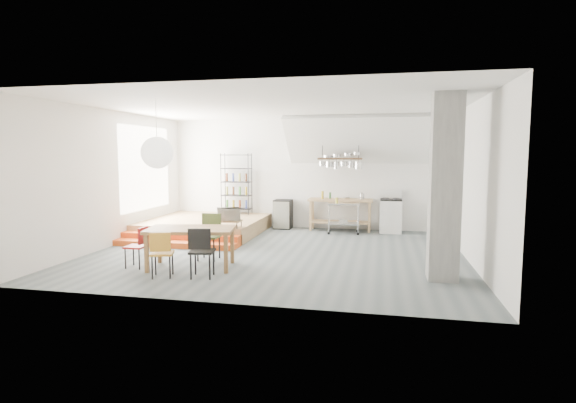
% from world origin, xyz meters
% --- Properties ---
extents(floor, '(8.00, 8.00, 0.00)m').
position_xyz_m(floor, '(0.00, 0.00, 0.00)').
color(floor, '#566063').
rests_on(floor, ground).
extents(wall_back, '(8.00, 0.04, 3.20)m').
position_xyz_m(wall_back, '(0.00, 3.50, 1.60)').
color(wall_back, silver).
rests_on(wall_back, ground).
extents(wall_left, '(0.04, 7.00, 3.20)m').
position_xyz_m(wall_left, '(-4.00, 0.00, 1.60)').
color(wall_left, silver).
rests_on(wall_left, ground).
extents(wall_right, '(0.04, 7.00, 3.20)m').
position_xyz_m(wall_right, '(4.00, 0.00, 1.60)').
color(wall_right, silver).
rests_on(wall_right, ground).
extents(ceiling, '(8.00, 7.00, 0.02)m').
position_xyz_m(ceiling, '(0.00, 0.00, 3.20)').
color(ceiling, white).
rests_on(ceiling, wall_back).
extents(slope_ceiling, '(4.40, 1.44, 1.32)m').
position_xyz_m(slope_ceiling, '(1.80, 2.90, 2.55)').
color(slope_ceiling, white).
rests_on(slope_ceiling, wall_back).
extents(window_pane, '(0.02, 2.50, 2.20)m').
position_xyz_m(window_pane, '(-3.98, 1.50, 1.80)').
color(window_pane, white).
rests_on(window_pane, wall_left).
extents(platform, '(3.00, 3.00, 0.40)m').
position_xyz_m(platform, '(-2.50, 2.00, 0.20)').
color(platform, '#A27E51').
rests_on(platform, ground).
extents(step_lower, '(3.00, 0.35, 0.13)m').
position_xyz_m(step_lower, '(-2.50, 0.05, 0.07)').
color(step_lower, '#E1531A').
rests_on(step_lower, ground).
extents(step_upper, '(3.00, 0.35, 0.27)m').
position_xyz_m(step_upper, '(-2.50, 0.40, 0.13)').
color(step_upper, '#E1531A').
rests_on(step_upper, ground).
extents(concrete_column, '(0.50, 0.50, 3.20)m').
position_xyz_m(concrete_column, '(3.30, -1.50, 1.60)').
color(concrete_column, slate).
rests_on(concrete_column, ground).
extents(kitchen_counter, '(1.80, 0.60, 0.91)m').
position_xyz_m(kitchen_counter, '(1.10, 3.15, 0.63)').
color(kitchen_counter, '#A27E51').
rests_on(kitchen_counter, ground).
extents(stove, '(0.60, 0.60, 1.18)m').
position_xyz_m(stove, '(2.50, 3.16, 0.48)').
color(stove, white).
rests_on(stove, ground).
extents(pot_rack, '(1.20, 0.50, 1.43)m').
position_xyz_m(pot_rack, '(1.13, 2.92, 1.98)').
color(pot_rack, '#3D2818').
rests_on(pot_rack, ceiling).
extents(wire_shelving, '(0.88, 0.38, 1.80)m').
position_xyz_m(wire_shelving, '(-2.00, 3.20, 1.33)').
color(wire_shelving, black).
rests_on(wire_shelving, platform).
extents(microwave_shelf, '(0.60, 0.40, 0.16)m').
position_xyz_m(microwave_shelf, '(-1.40, 0.75, 0.55)').
color(microwave_shelf, '#A27E51').
rests_on(microwave_shelf, platform).
extents(paper_lantern, '(0.60, 0.60, 0.60)m').
position_xyz_m(paper_lantern, '(-1.90, -1.77, 2.20)').
color(paper_lantern, white).
rests_on(paper_lantern, ceiling).
extents(dining_table, '(1.76, 1.19, 0.77)m').
position_xyz_m(dining_table, '(-1.31, -1.66, 0.69)').
color(dining_table, brown).
rests_on(dining_table, ground).
extents(chair_mustard, '(0.47, 0.47, 0.83)m').
position_xyz_m(chair_mustard, '(-1.52, -2.44, 0.49)').
color(chair_mustard, '#C18021').
rests_on(chair_mustard, ground).
extents(chair_black, '(0.48, 0.48, 0.90)m').
position_xyz_m(chair_black, '(-0.82, -2.31, 0.54)').
color(chair_black, black).
rests_on(chair_black, ground).
extents(chair_olive, '(0.44, 0.44, 0.94)m').
position_xyz_m(chair_olive, '(-1.23, -0.89, 0.56)').
color(chair_olive, '#586B32').
rests_on(chair_olive, ground).
extents(chair_red, '(0.36, 0.36, 0.79)m').
position_xyz_m(chair_red, '(-2.29, -1.85, 0.47)').
color(chair_red, red).
rests_on(chair_red, ground).
extents(rolling_cart, '(0.90, 0.56, 0.85)m').
position_xyz_m(rolling_cart, '(1.23, 2.70, 0.55)').
color(rolling_cart, silver).
rests_on(rolling_cart, ground).
extents(mini_fridge, '(0.50, 0.50, 0.85)m').
position_xyz_m(mini_fridge, '(-0.58, 3.20, 0.42)').
color(mini_fridge, black).
rests_on(mini_fridge, ground).
extents(microwave, '(0.65, 0.56, 0.30)m').
position_xyz_m(microwave, '(-1.40, 0.75, 0.72)').
color(microwave, beige).
rests_on(microwave, microwave_shelf).
extents(bowl, '(0.20, 0.20, 0.05)m').
position_xyz_m(bowl, '(1.30, 3.10, 0.93)').
color(bowl, silver).
rests_on(bowl, kitchen_counter).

